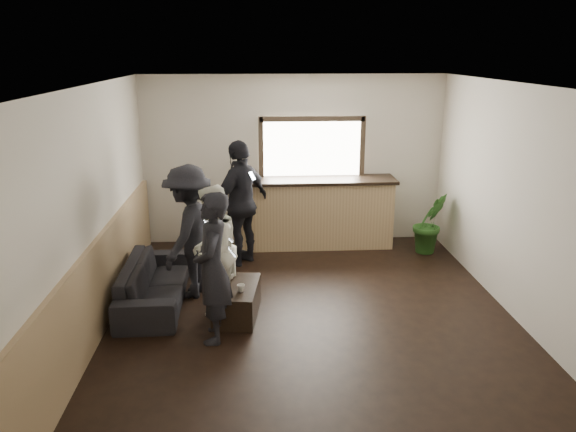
{
  "coord_description": "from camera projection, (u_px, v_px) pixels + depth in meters",
  "views": [
    {
      "loc": [
        -0.67,
        -6.23,
        3.17
      ],
      "look_at": [
        -0.25,
        0.4,
        1.2
      ],
      "focal_mm": 35.0,
      "sensor_mm": 36.0,
      "label": 1
    }
  ],
  "objects": [
    {
      "name": "ground",
      "position": [
        311.0,
        318.0,
        6.9
      ],
      "size": [
        5.0,
        6.0,
        0.01
      ],
      "primitive_type": "cube",
      "color": "black"
    },
    {
      "name": "room_shell",
      "position": [
        248.0,
        204.0,
        6.44
      ],
      "size": [
        5.01,
        6.01,
        2.8
      ],
      "color": "silver",
      "rests_on": "ground"
    },
    {
      "name": "bar_counter",
      "position": [
        313.0,
        208.0,
        9.31
      ],
      "size": [
        2.7,
        0.68,
        2.13
      ],
      "color": "tan",
      "rests_on": "ground"
    },
    {
      "name": "sofa",
      "position": [
        155.0,
        282.0,
        7.26
      ],
      "size": [
        0.76,
        1.9,
        0.55
      ],
      "primitive_type": "imported",
      "rotation": [
        0.0,
        0.0,
        1.58
      ],
      "color": "black",
      "rests_on": "ground"
    },
    {
      "name": "coffee_table",
      "position": [
        237.0,
        301.0,
        6.92
      ],
      "size": [
        0.6,
        0.94,
        0.39
      ],
      "primitive_type": "cube",
      "rotation": [
        0.0,
        0.0,
        -0.13
      ],
      "color": "black",
      "rests_on": "ground"
    },
    {
      "name": "cup_a",
      "position": [
        229.0,
        276.0,
        7.05
      ],
      "size": [
        0.16,
        0.16,
        0.09
      ],
      "primitive_type": "imported",
      "rotation": [
        0.0,
        0.0,
        4.01
      ],
      "color": "silver",
      "rests_on": "coffee_table"
    },
    {
      "name": "cup_b",
      "position": [
        241.0,
        288.0,
        6.69
      ],
      "size": [
        0.12,
        0.12,
        0.09
      ],
      "primitive_type": "imported",
      "rotation": [
        0.0,
        0.0,
        0.35
      ],
      "color": "silver",
      "rests_on": "coffee_table"
    },
    {
      "name": "potted_plant",
      "position": [
        430.0,
        223.0,
        9.02
      ],
      "size": [
        0.63,
        0.55,
        1.0
      ],
      "primitive_type": "imported",
      "rotation": [
        0.0,
        0.0,
        0.22
      ],
      "color": "#2D6623",
      "rests_on": "ground"
    },
    {
      "name": "person_a",
      "position": [
        213.0,
        268.0,
        6.19
      ],
      "size": [
        0.48,
        0.64,
        1.72
      ],
      "rotation": [
        0.0,
        0.0,
        -1.6
      ],
      "color": "black",
      "rests_on": "ground"
    },
    {
      "name": "person_b",
      "position": [
        213.0,
        250.0,
        6.9
      ],
      "size": [
        0.78,
        0.91,
        1.61
      ],
      "rotation": [
        0.0,
        0.0,
        -1.82
      ],
      "color": "silver",
      "rests_on": "ground"
    },
    {
      "name": "person_c",
      "position": [
        189.0,
        232.0,
        7.34
      ],
      "size": [
        0.98,
        1.29,
        1.77
      ],
      "rotation": [
        0.0,
        0.0,
        -1.89
      ],
      "color": "black",
      "rests_on": "ground"
    },
    {
      "name": "person_d",
      "position": [
        241.0,
        203.0,
        8.46
      ],
      "size": [
        1.07,
        1.16,
        1.91
      ],
      "rotation": [
        0.0,
        0.0,
        -2.26
      ],
      "color": "black",
      "rests_on": "ground"
    }
  ]
}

